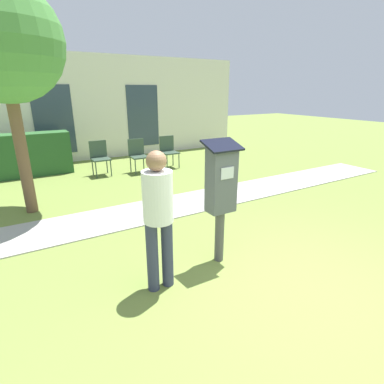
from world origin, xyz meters
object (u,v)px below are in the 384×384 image
at_px(parking_meter, 221,187).
at_px(outdoor_chair_left, 100,155).
at_px(outdoor_chair_middle, 138,153).
at_px(person_standing, 158,212).
at_px(outdoor_chair_right, 168,149).

relative_size(parking_meter, outdoor_chair_left, 1.77).
distance_m(outdoor_chair_left, outdoor_chair_middle, 0.99).
bearing_deg(person_standing, parking_meter, 19.03).
xyz_separation_m(person_standing, outdoor_chair_left, (0.66, 5.17, -0.40)).
xyz_separation_m(parking_meter, person_standing, (-0.91, -0.14, -0.09)).
bearing_deg(outdoor_chair_right, outdoor_chair_middle, 171.15).
distance_m(person_standing, outdoor_chair_left, 5.23).
bearing_deg(outdoor_chair_left, parking_meter, -100.01).
distance_m(outdoor_chair_middle, outdoor_chair_right, 0.97).
bearing_deg(outdoor_chair_middle, parking_meter, -114.51).
bearing_deg(parking_meter, outdoor_chair_middle, 81.51).
height_order(parking_meter, outdoor_chair_right, parking_meter).
bearing_deg(outdoor_chair_right, person_standing, -131.20).
xyz_separation_m(outdoor_chair_left, outdoor_chair_middle, (0.96, -0.23, 0.00)).
height_order(parking_meter, outdoor_chair_middle, parking_meter).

